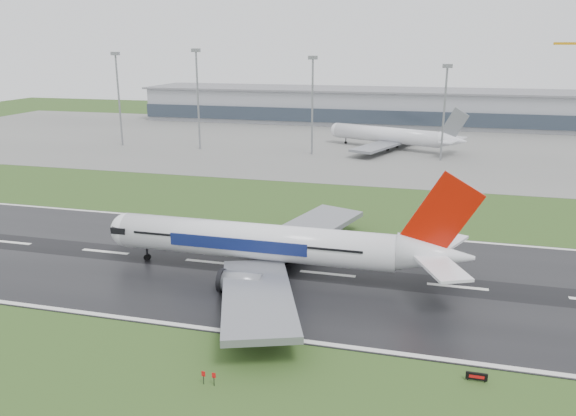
# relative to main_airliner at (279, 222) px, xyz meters

# --- Properties ---
(ground) EXTENTS (520.00, 520.00, 0.00)m
(ground) POSITION_rel_main_airliner_xyz_m (7.46, 1.85, -8.78)
(ground) COLOR #29471A
(ground) RESTS_ON ground
(runway) EXTENTS (400.00, 45.00, 0.10)m
(runway) POSITION_rel_main_airliner_xyz_m (7.46, 1.85, -8.73)
(runway) COLOR black
(runway) RESTS_ON ground
(apron) EXTENTS (400.00, 130.00, 0.08)m
(apron) POSITION_rel_main_airliner_xyz_m (7.46, 126.85, -8.74)
(apron) COLOR slate
(apron) RESTS_ON ground
(terminal) EXTENTS (240.00, 36.00, 15.00)m
(terminal) POSITION_rel_main_airliner_xyz_m (7.46, 186.85, -1.28)
(terminal) COLOR gray
(terminal) RESTS_ON ground
(main_airliner) EXTENTS (58.97, 56.17, 17.37)m
(main_airliner) POSITION_rel_main_airliner_xyz_m (0.00, 0.00, 0.00)
(main_airliner) COLOR white
(main_airliner) RESTS_ON runway
(parked_airliner) EXTENTS (65.85, 63.78, 15.24)m
(parked_airliner) POSITION_rel_main_airliner_xyz_m (8.03, 119.18, -1.09)
(parked_airliner) COLOR silver
(parked_airliner) RESTS_ON apron
(runway_sign) EXTENTS (2.29, 0.85, 1.04)m
(runway_sign) POSITION_rel_main_airliner_xyz_m (28.76, -23.49, -8.26)
(runway_sign) COLOR black
(runway_sign) RESTS_ON ground
(floodmast_0) EXTENTS (0.64, 0.64, 31.81)m
(floodmast_0) POSITION_rel_main_airliner_xyz_m (-87.54, 101.85, 7.12)
(floodmast_0) COLOR gray
(floodmast_0) RESTS_ON ground
(floodmast_1) EXTENTS (0.64, 0.64, 32.98)m
(floodmast_1) POSITION_rel_main_airliner_xyz_m (-57.10, 101.85, 7.71)
(floodmast_1) COLOR gray
(floodmast_1) RESTS_ON ground
(floodmast_2) EXTENTS (0.64, 0.64, 30.82)m
(floodmast_2) POSITION_rel_main_airliner_xyz_m (-16.85, 101.85, 6.63)
(floodmast_2) COLOR gray
(floodmast_2) RESTS_ON ground
(floodmast_3) EXTENTS (0.64, 0.64, 28.58)m
(floodmast_3) POSITION_rel_main_airliner_xyz_m (24.90, 101.85, 5.51)
(floodmast_3) COLOR gray
(floodmast_3) RESTS_ON ground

